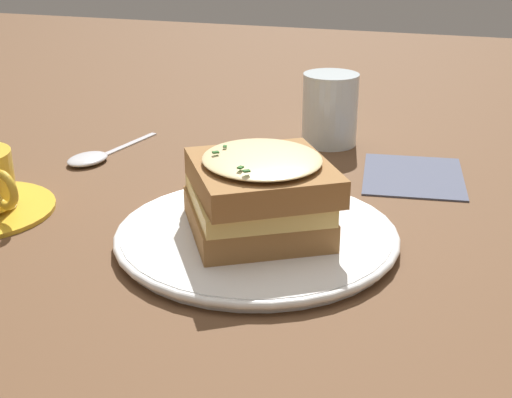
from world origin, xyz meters
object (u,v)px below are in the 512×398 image
at_px(spoon, 93,157).
at_px(napkin, 413,175).
at_px(sandwich, 259,193).
at_px(water_glass, 328,109).
at_px(dinner_plate, 256,235).

distance_m(spoon, napkin, 0.38).
relative_size(sandwich, water_glass, 1.85).
distance_m(sandwich, spoon, 0.31).
relative_size(dinner_plate, napkin, 1.91).
height_order(spoon, napkin, spoon).
height_order(dinner_plate, spoon, dinner_plate).
xyz_separation_m(sandwich, napkin, (-0.22, 0.12, -0.05)).
bearing_deg(water_glass, napkin, 53.02).
bearing_deg(napkin, water_glass, -126.98).
bearing_deg(spoon, sandwich, 160.13).
height_order(water_glass, spoon, water_glass).
bearing_deg(sandwich, spoon, -121.21).
bearing_deg(water_glass, sandwich, 0.94).
bearing_deg(sandwich, dinner_plate, -107.56).
bearing_deg(spoon, water_glass, -137.77).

